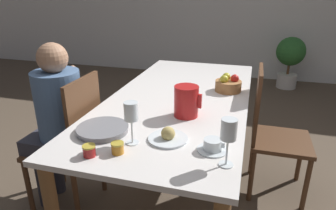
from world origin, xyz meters
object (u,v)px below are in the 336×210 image
(teacup_near_person, at_px, (213,146))
(fruit_bowl, at_px, (228,84))
(red_pitcher, at_px, (186,101))
(jam_jar_amber, at_px, (118,147))
(jam_jar_red, at_px, (89,150))
(serving_tray, at_px, (103,129))
(bread_plate, at_px, (168,137))
(chair_opposite, at_px, (271,131))
(potted_plant, at_px, (290,57))
(person_seated, at_px, (57,115))
(wine_glass_water, at_px, (131,113))
(chair_person_side, at_px, (72,142))
(wine_glass_juice, at_px, (229,132))

(teacup_near_person, relative_size, fruit_bowl, 0.77)
(red_pitcher, height_order, teacup_near_person, red_pitcher)
(jam_jar_amber, bearing_deg, jam_jar_red, -152.63)
(serving_tray, bearing_deg, bread_plate, 1.66)
(teacup_near_person, distance_m, fruit_bowl, 0.90)
(chair_opposite, bearing_deg, red_pitcher, -48.02)
(potted_plant, bearing_deg, person_seated, -118.23)
(fruit_bowl, bearing_deg, wine_glass_water, -112.04)
(chair_person_side, distance_m, wine_glass_water, 0.80)
(chair_person_side, distance_m, teacup_near_person, 1.07)
(jam_jar_amber, height_order, fruit_bowl, fruit_bowl)
(person_seated, bearing_deg, chair_person_side, -89.12)
(person_seated, xyz_separation_m, fruit_bowl, (1.07, 0.60, 0.12))
(chair_opposite, relative_size, potted_plant, 1.22)
(jam_jar_red, bearing_deg, jam_jar_amber, 27.37)
(person_seated, distance_m, teacup_near_person, 1.12)
(wine_glass_water, relative_size, bread_plate, 1.07)
(serving_tray, bearing_deg, chair_person_side, 145.91)
(bread_plate, xyz_separation_m, jam_jar_red, (-0.30, -0.25, 0.01))
(chair_opposite, xyz_separation_m, person_seated, (-1.40, -0.55, 0.19))
(red_pitcher, height_order, jam_jar_red, red_pitcher)
(chair_person_side, xyz_separation_m, wine_glass_water, (0.59, -0.34, 0.42))
(red_pitcher, height_order, serving_tray, red_pitcher)
(chair_person_side, bearing_deg, person_seated, 90.88)
(chair_person_side, bearing_deg, red_pitcher, -84.98)
(person_seated, bearing_deg, wine_glass_water, -116.02)
(fruit_bowl, xyz_separation_m, potted_plant, (0.70, 2.69, -0.33))
(wine_glass_juice, xyz_separation_m, bread_plate, (-0.31, 0.15, -0.14))
(wine_glass_juice, bearing_deg, potted_plant, 80.56)
(jam_jar_amber, bearing_deg, red_pitcher, 67.66)
(person_seated, height_order, jam_jar_red, person_seated)
(chair_opposite, distance_m, serving_tray, 1.26)
(chair_person_side, bearing_deg, fruit_bowl, -58.21)
(chair_opposite, height_order, jam_jar_amber, chair_opposite)
(serving_tray, bearing_deg, teacup_near_person, -3.18)
(person_seated, bearing_deg, red_pitcher, -85.42)
(red_pitcher, distance_m, wine_glass_water, 0.45)
(red_pitcher, xyz_separation_m, jam_jar_amber, (-0.21, -0.51, -0.06))
(person_seated, relative_size, jam_jar_amber, 19.27)
(bread_plate, bearing_deg, person_seated, 163.36)
(chair_person_side, xyz_separation_m, jam_jar_amber, (0.56, -0.44, 0.29))
(red_pitcher, xyz_separation_m, fruit_bowl, (0.20, 0.53, -0.04))
(red_pitcher, distance_m, jam_jar_amber, 0.56)
(teacup_near_person, bearing_deg, serving_tray, 176.82)
(jam_jar_red, bearing_deg, person_seated, 137.16)
(chair_person_side, xyz_separation_m, jam_jar_red, (0.45, -0.50, 0.29))
(wine_glass_juice, height_order, jam_jar_amber, wine_glass_juice)
(person_seated, height_order, fruit_bowl, person_seated)
(wine_glass_water, bearing_deg, wine_glass_juice, -8.50)
(chair_opposite, distance_m, bread_plate, 1.02)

